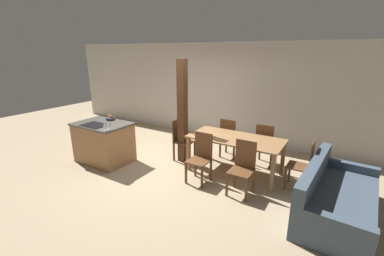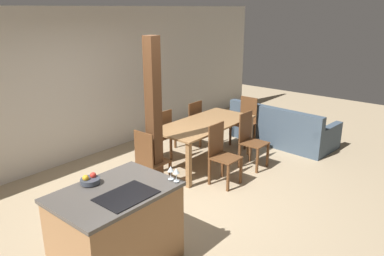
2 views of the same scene
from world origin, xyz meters
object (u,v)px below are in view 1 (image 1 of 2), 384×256
Objects in this scene: wine_glass_middle at (108,124)px; couch at (335,199)px; kitchen_island at (104,142)px; dining_chair_far_right at (265,144)px; dining_chair_near_right at (243,167)px; dining_chair_head_end at (181,139)px; dining_table at (235,142)px; dining_chair_far_left at (229,138)px; timber_post at (182,112)px; fruit_bowl at (110,118)px; wine_glass_near at (105,125)px; dining_chair_foot_end at (304,165)px; dining_chair_near_left at (201,157)px.

couch is (4.15, 0.77, -0.78)m from wine_glass_middle.
kitchen_island is 1.28× the size of dining_chair_far_right.
dining_chair_near_right is 1.89m from dining_chair_head_end.
dining_table is 0.82m from dining_chair_near_right.
kitchen_island is at bearing 152.64° from wine_glass_middle.
kitchen_island is at bearing 124.92° from dining_chair_head_end.
dining_chair_near_right is 1.00× the size of dining_chair_far_left.
dining_chair_head_end is 0.66m from timber_post.
fruit_bowl is 3.60m from dining_chair_far_right.
kitchen_island is at bearing 146.33° from wine_glass_near.
fruit_bowl is at bearing -157.24° from timber_post.
fruit_bowl is at bearing 96.07° from couch.
dining_table is 1.98× the size of dining_chair_far_left.
kitchen_island is 1.28× the size of dining_chair_near_right.
fruit_bowl is 0.21× the size of dining_chair_head_end.
kitchen_island is 0.87m from wine_glass_near.
dining_chair_foot_end is at bearing 9.68° from fruit_bowl.
dining_chair_near_left is at bearing -36.99° from timber_post.
dining_chair_far_right is at bearing 37.53° from wine_glass_near.
wine_glass_near is (0.61, -0.67, 0.08)m from fruit_bowl.
dining_table is at bearing -90.00° from dining_chair_foot_end.
wine_glass_middle is at bearing -166.85° from dining_chair_near_right.
couch is (2.33, -1.21, -0.24)m from dining_chair_far_left.
wine_glass_near is at bearing -68.90° from dining_chair_foot_end.
dining_table is 1.36m from timber_post.
dining_chair_far_left is 1.29m from timber_post.
kitchen_island reaches higher than couch.
dining_chair_near_left is 1.00× the size of dining_chair_near_right.
dining_chair_head_end is at bearing -90.00° from dining_chair_foot_end.
dining_chair_near_left is 1.60m from dining_chair_far_right.
wine_glass_near is at bearing -33.67° from kitchen_island.
wine_glass_near reaches higher than dining_table.
fruit_bowl is 2.84m from dining_chair_far_left.
dining_chair_near_right is 0.45× the size of couch.
fruit_bowl is 3.32m from dining_chair_near_right.
wine_glass_middle is at bearing -149.96° from dining_table.
dining_chair_foot_end is at bearing 21.00° from dining_chair_near_left.
dining_chair_head_end is 3.29m from couch.
dining_chair_near_left and dining_chair_foot_end have the same top height.
couch is (4.70, 0.49, -0.20)m from kitchen_island.
dining_chair_near_left is at bearing 57.61° from dining_chair_far_right.
dining_chair_foot_end is (3.58, 1.38, -0.54)m from wine_glass_near.
dining_chair_far_left is (2.36, 1.70, 0.04)m from kitchen_island.
couch is at bearing 140.72° from dining_chair_far_right.
timber_post is (0.99, 1.34, 0.12)m from wine_glass_near.
dining_chair_head_end and dining_chair_foot_end have the same top height.
wine_glass_middle is 2.62m from dining_table.
wine_glass_near is 0.16× the size of dining_chair_near_right.
dining_chair_far_left is 0.42× the size of timber_post.
wine_glass_near is 0.16× the size of dining_chair_far_left.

